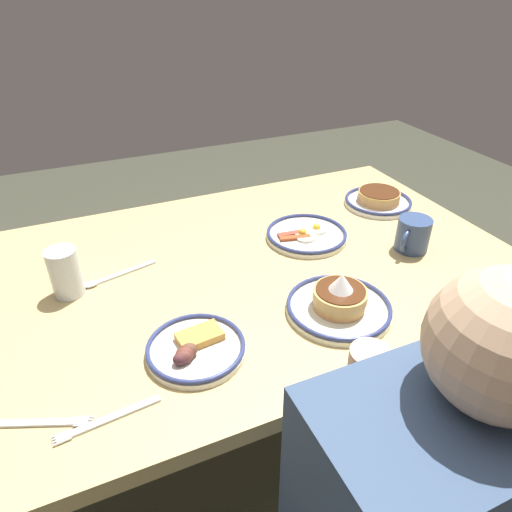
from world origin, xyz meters
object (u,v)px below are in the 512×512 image
object	(u,v)px
plate_near_main	(378,200)
fork_near	(108,419)
plate_center_pancakes	(307,235)
plate_far_side	(195,348)
fork_far	(43,423)
coffee_mug	(413,234)
plate_far_companion	(339,303)
drinking_glass	(66,275)
tea_spoon	(110,278)

from	to	relation	value
plate_near_main	fork_near	world-z (taller)	plate_near_main
plate_center_pancakes	plate_far_side	bearing A→B (deg)	36.41
fork_far	coffee_mug	bearing A→B (deg)	-167.66
plate_far_side	coffee_mug	world-z (taller)	coffee_mug
plate_far_side	coffee_mug	distance (m)	0.72
plate_center_pancakes	plate_far_companion	distance (m)	0.35
plate_center_pancakes	drinking_glass	world-z (taller)	drinking_glass
drinking_glass	coffee_mug	bearing A→B (deg)	169.42
plate_far_companion	plate_far_side	distance (m)	0.35
plate_near_main	plate_far_companion	world-z (taller)	plate_far_companion
plate_far_side	fork_near	size ratio (longest dim) A/B	1.09
plate_near_main	plate_far_side	xyz separation A→B (m)	(0.79, 0.44, -0.01)
fork_far	plate_center_pancakes	bearing A→B (deg)	-152.42
plate_far_companion	tea_spoon	distance (m)	0.60
plate_far_side	tea_spoon	world-z (taller)	plate_far_side
plate_far_companion	coffee_mug	world-z (taller)	plate_far_companion
coffee_mug	plate_far_side	bearing A→B (deg)	12.75
plate_near_main	plate_far_side	size ratio (longest dim) A/B	1.06
fork_far	plate_far_companion	bearing A→B (deg)	-174.90
coffee_mug	tea_spoon	distance (m)	0.85
plate_near_main	drinking_glass	xyz separation A→B (m)	(1.01, 0.11, 0.04)
fork_near	fork_far	distance (m)	0.11
plate_far_side	fork_far	distance (m)	0.31
fork_near	coffee_mug	bearing A→B (deg)	-163.89
coffee_mug	fork_far	size ratio (longest dim) A/B	0.70
drinking_glass	fork_near	distance (m)	0.43
drinking_glass	fork_near	xyz separation A→B (m)	(-0.03, 0.43, -0.05)
plate_near_main	fork_far	bearing A→B (deg)	24.47
plate_near_main	plate_far_companion	bearing A→B (deg)	45.21
plate_far_companion	drinking_glass	distance (m)	0.67
plate_center_pancakes	coffee_mug	xyz separation A→B (m)	(-0.24, 0.18, 0.04)
drinking_glass	fork_far	size ratio (longest dim) A/B	0.73
plate_far_side	tea_spoon	bearing A→B (deg)	-70.74
plate_near_main	tea_spoon	distance (m)	0.92
fork_far	drinking_glass	bearing A→B (deg)	-101.69
plate_far_side	fork_far	world-z (taller)	plate_far_side
plate_near_main	plate_far_side	world-z (taller)	plate_near_main
plate_near_main	drinking_glass	bearing A→B (deg)	5.98
coffee_mug	fork_far	bearing A→B (deg)	12.34
plate_near_main	plate_far_companion	size ratio (longest dim) A/B	0.91
plate_far_companion	plate_far_side	world-z (taller)	plate_far_companion
drinking_glass	fork_near	world-z (taller)	drinking_glass
plate_near_main	coffee_mug	size ratio (longest dim) A/B	1.87
tea_spoon	plate_near_main	bearing A→B (deg)	-174.87
plate_center_pancakes	fork_far	world-z (taller)	plate_center_pancakes
drinking_glass	fork_far	distance (m)	0.40
plate_far_companion	fork_far	bearing A→B (deg)	5.10
plate_near_main	tea_spoon	world-z (taller)	plate_near_main
fork_near	fork_far	size ratio (longest dim) A/B	1.13
plate_near_main	tea_spoon	bearing A→B (deg)	5.13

